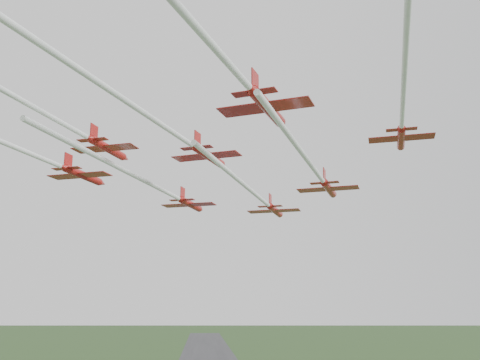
{
  "coord_description": "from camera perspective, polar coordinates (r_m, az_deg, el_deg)",
  "views": [
    {
      "loc": [
        -5.21,
        -81.32,
        32.84
      ],
      "look_at": [
        0.22,
        -4.64,
        51.21
      ],
      "focal_mm": 40.0,
      "sensor_mm": 36.0,
      "label": 1
    }
  ],
  "objects": [
    {
      "name": "jet_lead",
      "position": [
        87.7,
        2.38,
        -2.12
      ],
      "size": [
        19.14,
        46.88,
        2.83
      ],
      "rotation": [
        0.0,
        0.0,
        -0.34
      ],
      "color": "#B11916"
    },
    {
      "name": "jet_row2_left",
      "position": [
        80.68,
        -8.02,
        -1.19
      ],
      "size": [
        19.25,
        47.6,
        2.7
      ],
      "rotation": [
        0.0,
        0.0,
        -0.34
      ],
      "color": "#B11916"
    },
    {
      "name": "jet_row2_right",
      "position": [
        72.91,
        8.37,
        0.55
      ],
      "size": [
        19.29,
        42.4,
        2.73
      ],
      "rotation": [
        0.0,
        0.0,
        -0.38
      ],
      "color": "#B11916"
    },
    {
      "name": "jet_row3_left",
      "position": [
        74.99,
        -20.55,
        2.26
      ],
      "size": [
        19.62,
        46.17,
        2.83
      ],
      "rotation": [
        0.0,
        0.0,
        -0.35
      ],
      "color": "#B11916"
    },
    {
      "name": "jet_row3_mid",
      "position": [
        65.22,
        -6.68,
        4.77
      ],
      "size": [
        21.41,
        44.25,
        2.82
      ],
      "rotation": [
        0.0,
        0.0,
        -0.41
      ],
      "color": "#B11916"
    },
    {
      "name": "jet_row3_right",
      "position": [
        60.17,
        16.93,
        6.83
      ],
      "size": [
        16.43,
        40.06,
        2.34
      ],
      "rotation": [
        0.0,
        0.0,
        -0.34
      ],
      "color": "#B11916"
    },
    {
      "name": "jet_row4_left",
      "position": [
        59.32,
        -18.31,
        5.72
      ],
      "size": [
        16.74,
        41.07,
        2.39
      ],
      "rotation": [
        0.0,
        0.0,
        -0.34
      ],
      "color": "#B11916"
    },
    {
      "name": "jet_row4_right",
      "position": [
        45.05,
        -2.22,
        13.39
      ],
      "size": [
        26.1,
        53.1,
        2.94
      ],
      "rotation": [
        0.0,
        0.0,
        -0.43
      ],
      "color": "#B11916"
    }
  ]
}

